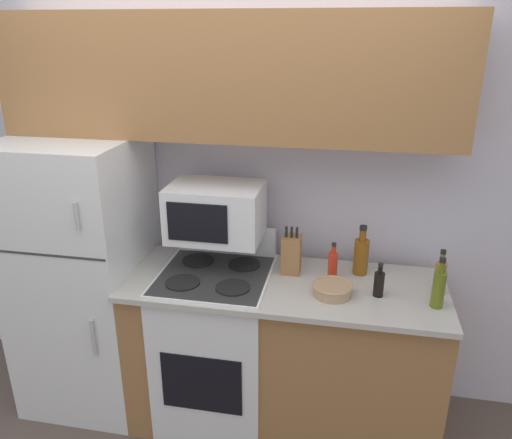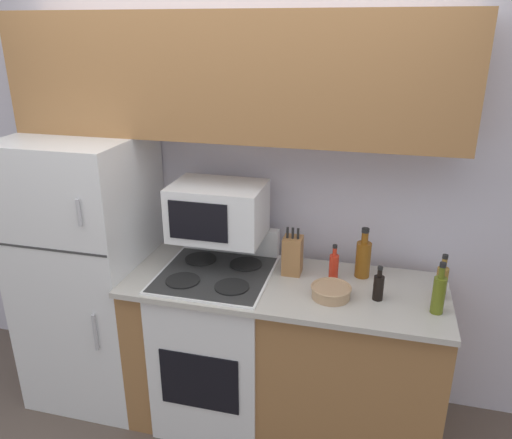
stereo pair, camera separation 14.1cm
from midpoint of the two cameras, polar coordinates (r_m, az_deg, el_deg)
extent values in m
cube|color=silver|center=(2.99, -3.52, 3.23)|extent=(8.00, 0.05, 2.55)
cube|color=#9E6B3D|center=(2.94, 1.67, -15.28)|extent=(1.69, 0.62, 0.90)
cube|color=#BCB7AD|center=(2.67, 1.71, -7.48)|extent=(1.69, 0.66, 0.03)
cube|color=white|center=(3.16, -20.21, -6.04)|extent=(0.70, 0.69, 1.64)
cube|color=#383838|center=(2.78, -24.47, -3.67)|extent=(0.68, 0.01, 0.01)
cylinder|color=#B7B7BC|center=(2.56, -21.34, 0.32)|extent=(0.02, 0.02, 0.14)
cylinder|color=#B7B7BC|center=(2.86, -19.48, -12.68)|extent=(0.02, 0.02, 0.22)
cube|color=#9E6B3D|center=(2.66, -4.98, 15.97)|extent=(2.39, 0.36, 0.63)
cube|color=white|center=(2.99, -5.88, -14.23)|extent=(0.60, 0.62, 0.94)
cube|color=black|center=(2.76, -7.80, -18.18)|extent=(0.43, 0.01, 0.34)
cube|color=#2D2D2D|center=(2.74, -6.24, -6.31)|extent=(0.58, 0.59, 0.01)
cube|color=white|center=(2.96, -4.67, -2.28)|extent=(0.58, 0.06, 0.16)
cylinder|color=black|center=(2.67, -9.91, -7.13)|extent=(0.18, 0.18, 0.01)
cylinder|color=black|center=(2.59, -4.23, -7.76)|extent=(0.18, 0.18, 0.01)
cylinder|color=black|center=(2.89, -8.05, -4.66)|extent=(0.18, 0.18, 0.01)
cylinder|color=black|center=(2.82, -2.81, -5.16)|extent=(0.18, 0.18, 0.01)
cube|color=white|center=(2.73, -6.08, 0.89)|extent=(0.50, 0.36, 0.30)
cube|color=black|center=(2.58, -8.30, -0.40)|extent=(0.32, 0.01, 0.21)
cube|color=#9E6B3D|center=(2.73, 2.57, -4.03)|extent=(0.10, 0.11, 0.21)
cylinder|color=black|center=(2.66, 1.98, -1.44)|extent=(0.01, 0.01, 0.06)
cylinder|color=black|center=(2.66, 2.58, -1.49)|extent=(0.01, 0.01, 0.06)
cylinder|color=black|center=(2.66, 3.19, -1.53)|extent=(0.01, 0.01, 0.06)
cylinder|color=tan|center=(2.55, 7.14, -8.02)|extent=(0.19, 0.19, 0.06)
torus|color=tan|center=(2.54, 7.17, -7.47)|extent=(0.20, 0.20, 0.01)
cylinder|color=red|center=(2.70, 7.28, -5.23)|extent=(0.05, 0.05, 0.14)
cylinder|color=red|center=(2.66, 7.37, -3.46)|extent=(0.02, 0.02, 0.04)
cylinder|color=black|center=(2.65, 7.40, -2.87)|extent=(0.02, 0.03, 0.02)
cylinder|color=olive|center=(2.66, 18.80, -6.40)|extent=(0.06, 0.06, 0.17)
cylinder|color=olive|center=(2.61, 19.09, -4.25)|extent=(0.03, 0.03, 0.05)
cylinder|color=black|center=(2.60, 19.18, -3.53)|extent=(0.03, 0.03, 0.02)
cylinder|color=#5B6619|center=(2.53, 18.63, -7.66)|extent=(0.06, 0.06, 0.18)
cylinder|color=#5B6619|center=(2.48, 18.95, -5.23)|extent=(0.03, 0.03, 0.06)
cylinder|color=black|center=(2.46, 19.05, -4.41)|extent=(0.03, 0.03, 0.02)
cylinder|color=brown|center=(2.76, 10.48, -4.26)|extent=(0.08, 0.08, 0.20)
cylinder|color=brown|center=(2.70, 10.66, -1.79)|extent=(0.04, 0.04, 0.06)
cylinder|color=black|center=(2.69, 10.72, -0.96)|extent=(0.04, 0.04, 0.02)
cylinder|color=black|center=(2.57, 12.33, -7.29)|extent=(0.05, 0.05, 0.13)
cylinder|color=black|center=(2.53, 12.47, -5.63)|extent=(0.02, 0.02, 0.04)
cylinder|color=black|center=(2.52, 12.52, -5.09)|extent=(0.03, 0.03, 0.01)
camera|label=1|loc=(0.07, -91.60, -0.62)|focal=35.00mm
camera|label=2|loc=(0.07, 88.40, 0.62)|focal=35.00mm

